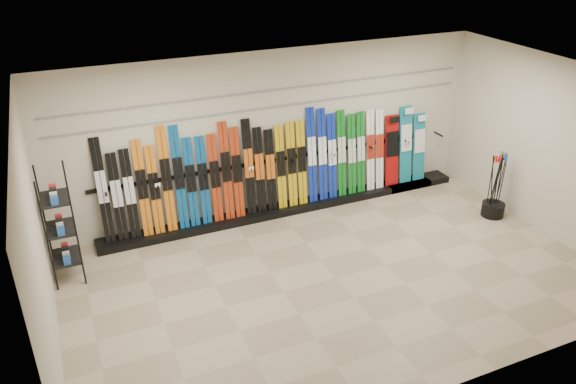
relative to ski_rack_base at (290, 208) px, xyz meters
name	(u,v)px	position (x,y,z in m)	size (l,w,h in m)	color
floor	(336,278)	(-0.22, -2.28, -0.06)	(8.00, 8.00, 0.00)	gray
back_wall	(274,134)	(-0.22, 0.22, 1.44)	(8.00, 8.00, 0.00)	beige
left_wall	(38,252)	(-4.22, -2.28, 1.44)	(5.00, 5.00, 0.00)	beige
right_wall	(551,148)	(3.78, -2.28, 1.44)	(5.00, 5.00, 0.00)	beige
ceiling	(345,88)	(-0.22, -2.28, 2.94)	(8.00, 8.00, 0.00)	silver
ski_rack_base	(290,208)	(0.00, 0.00, 0.00)	(8.00, 0.40, 0.12)	black
skis	(253,170)	(-0.69, 0.06, 0.88)	(5.37, 0.27, 1.83)	black
snowboards	(405,148)	(2.53, 0.07, 0.78)	(0.92, 0.24, 1.55)	#990C0C
accessory_rack	(60,226)	(-3.97, -0.58, 0.84)	(0.40, 0.60, 1.79)	black
pole_bin	(493,209)	(3.36, -1.67, 0.07)	(0.41, 0.41, 0.25)	black
ski_poles	(496,185)	(3.37, -1.63, 0.55)	(0.35, 0.27, 1.18)	black
slatwall_rail_0	(274,107)	(-0.22, 0.20, 1.94)	(7.60, 0.02, 0.03)	gray
slatwall_rail_1	(274,90)	(-0.22, 0.20, 2.24)	(7.60, 0.02, 0.03)	gray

